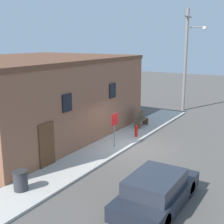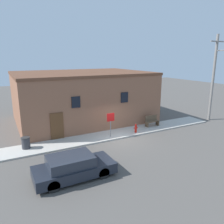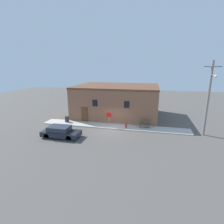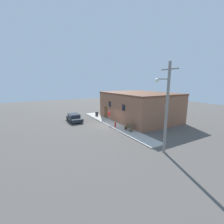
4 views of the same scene
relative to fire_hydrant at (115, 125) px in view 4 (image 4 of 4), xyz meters
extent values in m
plane|color=#56514C|center=(-1.78, -0.50, -0.49)|extent=(80.00, 80.00, 0.00)
cube|color=#BCB7AD|center=(-1.78, 0.56, -0.43)|extent=(19.60, 2.11, 0.11)
cube|color=#8E5B42|center=(-2.42, 6.30, 1.83)|extent=(12.63, 9.39, 4.64)
cube|color=brown|center=(-2.42, 6.30, 4.27)|extent=(12.73, 9.49, 0.24)
cube|color=black|center=(-4.63, 1.58, 2.39)|extent=(0.70, 0.08, 0.90)
cube|color=black|center=(-0.20, 1.58, 2.39)|extent=(0.70, 0.08, 0.90)
cube|color=brown|center=(-6.20, 1.58, 0.61)|extent=(1.00, 0.08, 2.20)
cylinder|color=red|center=(0.00, 0.00, -0.07)|extent=(0.19, 0.19, 0.62)
sphere|color=red|center=(0.00, 0.00, 0.29)|extent=(0.17, 0.17, 0.17)
cylinder|color=red|center=(-0.15, 0.00, 0.03)|extent=(0.10, 0.08, 0.08)
cylinder|color=red|center=(0.15, 0.00, 0.03)|extent=(0.10, 0.08, 0.08)
cylinder|color=gray|center=(-2.28, 0.22, 0.58)|extent=(0.06, 0.06, 1.90)
cube|color=red|center=(-2.28, 0.20, 1.20)|extent=(0.66, 0.02, 0.66)
cube|color=brown|center=(1.71, 0.76, -0.15)|extent=(0.08, 0.44, 0.45)
cube|color=brown|center=(2.92, 0.76, -0.15)|extent=(0.08, 0.44, 0.45)
cube|color=brown|center=(2.32, 0.76, 0.09)|extent=(1.29, 0.44, 0.04)
cube|color=brown|center=(2.32, 0.96, 0.36)|extent=(1.29, 0.04, 0.49)
cylinder|color=#333338|center=(-8.62, 0.79, 0.00)|extent=(0.56, 0.56, 0.75)
cylinder|color=#2D2D2D|center=(-8.62, 0.79, 0.41)|extent=(0.59, 0.59, 0.06)
cylinder|color=gray|center=(9.11, 0.08, 3.73)|extent=(0.25, 0.25, 8.43)
cylinder|color=gray|center=(9.11, -0.63, 6.42)|extent=(0.09, 1.42, 0.09)
sphere|color=silver|center=(9.11, -1.34, 6.32)|extent=(0.32, 0.32, 0.32)
cube|color=gray|center=(9.11, 0.08, 7.27)|extent=(1.80, 0.10, 0.10)
cylinder|color=black|center=(-5.43, -3.41, -0.17)|extent=(0.62, 0.20, 0.62)
cylinder|color=black|center=(-5.43, -5.07, -0.17)|extent=(0.62, 0.20, 0.62)
cylinder|color=black|center=(-8.08, -3.41, -0.17)|extent=(0.62, 0.20, 0.62)
cylinder|color=black|center=(-8.08, -5.07, -0.17)|extent=(0.62, 0.20, 0.62)
cube|color=#1E232D|center=(-6.75, -4.24, -0.04)|extent=(4.28, 1.86, 0.56)
cube|color=#282D38|center=(-6.97, -4.24, 0.52)|extent=(2.35, 1.63, 0.55)
camera|label=1|loc=(-16.50, -8.16, 5.46)|focal=50.00mm
camera|label=2|loc=(-9.89, -14.54, 5.82)|focal=35.00mm
camera|label=3|loc=(2.95, -20.95, 7.28)|focal=28.00mm
camera|label=4|loc=(18.39, -10.90, 6.13)|focal=24.00mm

